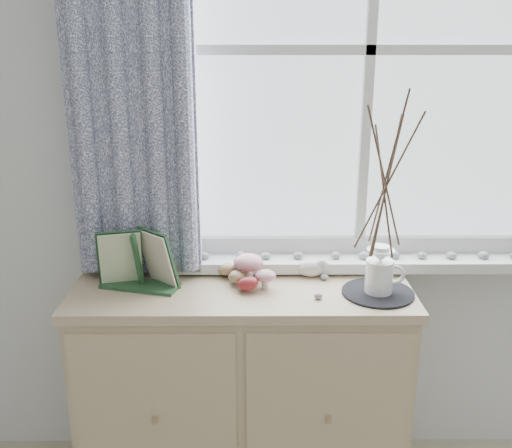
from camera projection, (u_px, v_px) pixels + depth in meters
name	position (u px, v px, depth m)	size (l,w,h in m)	color
sideboard	(243.00, 390.00, 2.14)	(1.20, 0.45, 0.85)	tan
botanical_book	(137.00, 262.00, 1.95)	(0.31, 0.13, 0.22)	#204426
toadstool_cluster	(253.00, 266.00, 2.04)	(0.15, 0.16, 0.10)	silver
wooden_eggs	(237.00, 276.00, 2.03)	(0.14, 0.18, 0.08)	#A4855B
songbird_figurine	(310.00, 267.00, 2.10)	(0.14, 0.06, 0.07)	silver
crocheted_doily	(378.00, 293.00, 1.96)	(0.25, 0.25, 0.01)	black
twig_pitcher	(386.00, 178.00, 1.84)	(0.28, 0.28, 0.71)	white
sideboard_pebbles	(341.00, 289.00, 1.98)	(0.25, 0.19, 0.02)	gray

